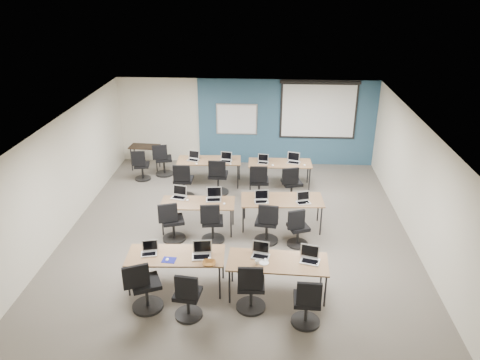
# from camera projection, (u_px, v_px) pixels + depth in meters

# --- Properties ---
(floor) EXTENTS (8.00, 9.00, 0.02)m
(floor) POSITION_uv_depth(u_px,v_px,m) (237.00, 232.00, 11.06)
(floor) COLOR #6B6354
(floor) RESTS_ON ground
(ceiling) EXTENTS (8.00, 9.00, 0.02)m
(ceiling) POSITION_uv_depth(u_px,v_px,m) (237.00, 123.00, 9.96)
(ceiling) COLOR white
(ceiling) RESTS_ON ground
(wall_back) EXTENTS (8.00, 0.04, 2.70)m
(wall_back) POSITION_uv_depth(u_px,v_px,m) (246.00, 122.00, 14.62)
(wall_back) COLOR beige
(wall_back) RESTS_ON ground
(wall_front) EXTENTS (8.00, 0.04, 2.70)m
(wall_front) POSITION_uv_depth(u_px,v_px,m) (216.00, 314.00, 6.41)
(wall_front) COLOR beige
(wall_front) RESTS_ON ground
(wall_left) EXTENTS (0.04, 9.00, 2.70)m
(wall_left) POSITION_uv_depth(u_px,v_px,m) (64.00, 176.00, 10.73)
(wall_left) COLOR beige
(wall_left) RESTS_ON ground
(wall_right) EXTENTS (0.04, 9.00, 2.70)m
(wall_right) POSITION_uv_depth(u_px,v_px,m) (418.00, 185.00, 10.30)
(wall_right) COLOR beige
(wall_right) RESTS_ON ground
(blue_accent_panel) EXTENTS (5.50, 0.04, 2.70)m
(blue_accent_panel) POSITION_uv_depth(u_px,v_px,m) (287.00, 123.00, 14.52)
(blue_accent_panel) COLOR #3D5977
(blue_accent_panel) RESTS_ON wall_back
(whiteboard) EXTENTS (1.28, 0.03, 0.98)m
(whiteboard) POSITION_uv_depth(u_px,v_px,m) (237.00, 119.00, 14.52)
(whiteboard) COLOR #B7B7B7
(whiteboard) RESTS_ON wall_back
(projector_screen) EXTENTS (2.40, 0.10, 1.82)m
(projector_screen) POSITION_uv_depth(u_px,v_px,m) (319.00, 107.00, 14.19)
(projector_screen) COLOR black
(projector_screen) RESTS_ON wall_back
(training_table_front_left) EXTENTS (1.85, 0.77, 0.73)m
(training_table_front_left) POSITION_uv_depth(u_px,v_px,m) (176.00, 257.00, 8.89)
(training_table_front_left) COLOR brown
(training_table_front_left) RESTS_ON floor
(training_table_front_right) EXTENTS (1.87, 0.78, 0.73)m
(training_table_front_right) POSITION_uv_depth(u_px,v_px,m) (278.00, 263.00, 8.69)
(training_table_front_right) COLOR #9E6C44
(training_table_front_right) RESTS_ON floor
(training_table_mid_left) EXTENTS (1.71, 0.71, 0.73)m
(training_table_mid_left) POSITION_uv_depth(u_px,v_px,m) (198.00, 204.00, 10.91)
(training_table_mid_left) COLOR #A26D31
(training_table_mid_left) RESTS_ON floor
(training_table_mid_right) EXTENTS (1.93, 0.80, 0.73)m
(training_table_mid_right) POSITION_uv_depth(u_px,v_px,m) (282.00, 201.00, 11.05)
(training_table_mid_right) COLOR olive
(training_table_mid_right) RESTS_ON floor
(training_table_back_left) EXTENTS (1.80, 0.75, 0.73)m
(training_table_back_left) POSITION_uv_depth(u_px,v_px,m) (209.00, 161.00, 13.36)
(training_table_back_left) COLOR #9F6D32
(training_table_back_left) RESTS_ON floor
(training_table_back_right) EXTENTS (1.77, 0.74, 0.73)m
(training_table_back_right) POSITION_uv_depth(u_px,v_px,m) (280.00, 164.00, 13.17)
(training_table_back_right) COLOR brown
(training_table_back_right) RESTS_ON floor
(laptop_0) EXTENTS (0.30, 0.25, 0.23)m
(laptop_0) POSITION_uv_depth(u_px,v_px,m) (149.00, 250.00, 8.90)
(laptop_0) COLOR silver
(laptop_0) RESTS_ON training_table_front_left
(mouse_0) EXTENTS (0.07, 0.10, 0.03)m
(mouse_0) POSITION_uv_depth(u_px,v_px,m) (167.00, 259.00, 8.70)
(mouse_0) COLOR white
(mouse_0) RESTS_ON training_table_front_left
(task_chair_0) EXTENTS (0.61, 0.57, 1.04)m
(task_chair_0) POSITION_uv_depth(u_px,v_px,m) (144.00, 289.00, 8.38)
(task_chair_0) COLOR black
(task_chair_0) RESTS_ON floor
(laptop_1) EXTENTS (0.36, 0.30, 0.27)m
(laptop_1) POSITION_uv_depth(u_px,v_px,m) (202.00, 253.00, 8.82)
(laptop_1) COLOR silver
(laptop_1) RESTS_ON training_table_front_left
(mouse_1) EXTENTS (0.10, 0.12, 0.04)m
(mouse_1) POSITION_uv_depth(u_px,v_px,m) (209.00, 259.00, 8.73)
(mouse_1) COLOR white
(mouse_1) RESTS_ON training_table_front_left
(task_chair_1) EXTENTS (0.50, 0.50, 0.98)m
(task_chair_1) POSITION_uv_depth(u_px,v_px,m) (188.00, 299.00, 8.17)
(task_chair_1) COLOR black
(task_chair_1) RESTS_ON floor
(laptop_2) EXTENTS (0.33, 0.28, 0.25)m
(laptop_2) POSITION_uv_depth(u_px,v_px,m) (261.00, 253.00, 8.82)
(laptop_2) COLOR #BEBEBF
(laptop_2) RESTS_ON training_table_front_right
(mouse_2) EXTENTS (0.09, 0.12, 0.04)m
(mouse_2) POSITION_uv_depth(u_px,v_px,m) (265.00, 260.00, 8.70)
(mouse_2) COLOR white
(mouse_2) RESTS_ON training_table_front_right
(task_chair_2) EXTENTS (0.54, 0.54, 1.02)m
(task_chair_2) POSITION_uv_depth(u_px,v_px,m) (251.00, 290.00, 8.37)
(task_chair_2) COLOR black
(task_chair_2) RESTS_ON floor
(laptop_3) EXTENTS (0.35, 0.30, 0.26)m
(laptop_3) POSITION_uv_depth(u_px,v_px,m) (310.00, 257.00, 8.68)
(laptop_3) COLOR #AAAAB0
(laptop_3) RESTS_ON training_table_front_right
(mouse_3) EXTENTS (0.08, 0.10, 0.03)m
(mouse_3) POSITION_uv_depth(u_px,v_px,m) (317.00, 264.00, 8.56)
(mouse_3) COLOR white
(mouse_3) RESTS_ON training_table_front_right
(task_chair_3) EXTENTS (0.51, 0.51, 0.99)m
(task_chair_3) POSITION_uv_depth(u_px,v_px,m) (307.00, 306.00, 8.01)
(task_chair_3) COLOR black
(task_chair_3) RESTS_ON floor
(laptop_4) EXTENTS (0.35, 0.29, 0.26)m
(laptop_4) POSITION_uv_depth(u_px,v_px,m) (179.00, 195.00, 11.12)
(laptop_4) COLOR #BCBCBC
(laptop_4) RESTS_ON training_table_mid_left
(mouse_4) EXTENTS (0.09, 0.12, 0.04)m
(mouse_4) POSITION_uv_depth(u_px,v_px,m) (187.00, 200.00, 10.97)
(mouse_4) COLOR white
(mouse_4) RESTS_ON training_table_mid_left
(task_chair_4) EXTENTS (0.54, 0.53, 1.01)m
(task_chair_4) POSITION_uv_depth(u_px,v_px,m) (172.00, 225.00, 10.56)
(task_chair_4) COLOR black
(task_chair_4) RESTS_ON floor
(laptop_5) EXTENTS (0.36, 0.30, 0.27)m
(laptop_5) POSITION_uv_depth(u_px,v_px,m) (214.00, 197.00, 11.01)
(laptop_5) COLOR #B2B2BE
(laptop_5) RESTS_ON training_table_mid_left
(mouse_5) EXTENTS (0.07, 0.10, 0.03)m
(mouse_5) POSITION_uv_depth(u_px,v_px,m) (224.00, 204.00, 10.80)
(mouse_5) COLOR white
(mouse_5) RESTS_ON training_table_mid_left
(task_chair_5) EXTENTS (0.53, 0.53, 1.01)m
(task_chair_5) POSITION_uv_depth(u_px,v_px,m) (212.00, 226.00, 10.52)
(task_chair_5) COLOR black
(task_chair_5) RESTS_ON floor
(laptop_6) EXTENTS (0.32, 0.27, 0.25)m
(laptop_6) POSITION_uv_depth(u_px,v_px,m) (262.00, 199.00, 10.92)
(laptop_6) COLOR #B2B2B3
(laptop_6) RESTS_ON training_table_mid_right
(mouse_6) EXTENTS (0.07, 0.10, 0.03)m
(mouse_6) POSITION_uv_depth(u_px,v_px,m) (267.00, 203.00, 10.84)
(mouse_6) COLOR white
(mouse_6) RESTS_ON training_table_mid_right
(task_chair_6) EXTENTS (0.55, 0.55, 1.02)m
(task_chair_6) POSITION_uv_depth(u_px,v_px,m) (267.00, 226.00, 10.49)
(task_chair_6) COLOR black
(task_chair_6) RESTS_ON floor
(laptop_7) EXTENTS (0.31, 0.26, 0.24)m
(laptop_7) POSITION_uv_depth(u_px,v_px,m) (303.00, 200.00, 10.87)
(laptop_7) COLOR silver
(laptop_7) RESTS_ON training_table_mid_right
(mouse_7) EXTENTS (0.06, 0.09, 0.03)m
(mouse_7) POSITION_uv_depth(u_px,v_px,m) (307.00, 203.00, 10.82)
(mouse_7) COLOR white
(mouse_7) RESTS_ON training_table_mid_right
(task_chair_7) EXTENTS (0.49, 0.47, 0.96)m
(task_chair_7) POSITION_uv_depth(u_px,v_px,m) (297.00, 231.00, 10.36)
(task_chair_7) COLOR black
(task_chair_7) RESTS_ON floor
(laptop_8) EXTENTS (0.32, 0.28, 0.25)m
(laptop_8) POSITION_uv_depth(u_px,v_px,m) (194.00, 158.00, 13.33)
(laptop_8) COLOR silver
(laptop_8) RESTS_ON training_table_back_left
(mouse_8) EXTENTS (0.06, 0.09, 0.03)m
(mouse_8) POSITION_uv_depth(u_px,v_px,m) (197.00, 164.00, 13.05)
(mouse_8) COLOR white
(mouse_8) RESTS_ON training_table_back_left
(task_chair_8) EXTENTS (0.56, 0.56, 1.03)m
(task_chair_8) POSITION_uv_depth(u_px,v_px,m) (183.00, 184.00, 12.57)
(task_chair_8) COLOR black
(task_chair_8) RESTS_ON floor
(laptop_9) EXTENTS (0.32, 0.27, 0.24)m
(laptop_9) POSITION_uv_depth(u_px,v_px,m) (226.00, 159.00, 13.25)
(laptop_9) COLOR #B0B0B9
(laptop_9) RESTS_ON training_table_back_left
(mouse_9) EXTENTS (0.08, 0.10, 0.03)m
(mouse_9) POSITION_uv_depth(u_px,v_px,m) (231.00, 164.00, 13.03)
(mouse_9) COLOR white
(mouse_9) RESTS_ON training_table_back_left
(task_chair_9) EXTENTS (0.58, 0.58, 1.05)m
(task_chair_9) POSITION_uv_depth(u_px,v_px,m) (218.00, 179.00, 12.82)
(task_chair_9) COLOR black
(task_chair_9) RESTS_ON floor
(laptop_10) EXTENTS (0.30, 0.25, 0.23)m
(laptop_10) POSITION_uv_depth(u_px,v_px,m) (263.00, 161.00, 13.13)
(laptop_10) COLOR #A2A2AE
(laptop_10) RESTS_ON training_table_back_right
(mouse_10) EXTENTS (0.09, 0.12, 0.04)m
(mouse_10) POSITION_uv_depth(u_px,v_px,m) (273.00, 165.00, 12.95)
(mouse_10) COLOR white
(mouse_10) RESTS_ON training_table_back_right
(task_chair_10) EXTENTS (0.56, 0.56, 1.03)m
(task_chair_10) POSITION_uv_depth(u_px,v_px,m) (259.00, 185.00, 12.49)
(task_chair_10) COLOR black
(task_chair_10) RESTS_ON floor
(laptop_11) EXTENTS (0.35, 0.30, 0.27)m
(laptop_11) POSITION_uv_depth(u_px,v_px,m) (294.00, 160.00, 13.15)
(laptop_11) COLOR silver
(laptop_11) RESTS_ON training_table_back_right
(mouse_11) EXTENTS (0.06, 0.10, 0.04)m
(mouse_11) POSITION_uv_depth(u_px,v_px,m) (305.00, 165.00, 12.96)
(mouse_11) COLOR white
(mouse_11) RESTS_ON training_table_back_right
(task_chair_11) EXTENTS (0.55, 0.54, 1.02)m
(task_chair_11) POSITION_uv_depth(u_px,v_px,m) (291.00, 187.00, 12.41)
(task_chair_11) COLOR black
(task_chair_11) RESTS_ON floor
(blue_mousepad) EXTENTS (0.27, 0.23, 0.01)m
(blue_mousepad) POSITION_uv_depth(u_px,v_px,m) (169.00, 260.00, 8.70)
(blue_mousepad) COLOR navy
(blue_mousepad) RESTS_ON training_table_front_left
(snack_bowl) EXTENTS (0.29, 0.29, 0.07)m
(snack_bowl) POSITION_uv_depth(u_px,v_px,m) (209.00, 263.00, 8.55)
(snack_bowl) COLOR brown
(snack_bowl) RESTS_ON training_table_front_left
(snack_plate) EXTENTS (0.22, 0.22, 0.01)m
(snack_plate) POSITION_uv_depth(u_px,v_px,m) (264.00, 263.00, 8.62)
(snack_plate) COLOR white
(snack_plate) RESTS_ON training_table_front_right
(coffee_cup) EXTENTS (0.09, 0.09, 0.07)m
(coffee_cup) POSITION_uv_depth(u_px,v_px,m) (257.00, 262.00, 8.56)
(coffee_cup) COLOR white
(coffee_cup) RESTS_ON snack_plate
(utility_table) EXTENTS (0.89, 0.50, 0.75)m
(utility_table) POSITION_uv_depth(u_px,v_px,m) (145.00, 149.00, 14.39)
(utility_table) COLOR black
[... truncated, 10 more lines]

